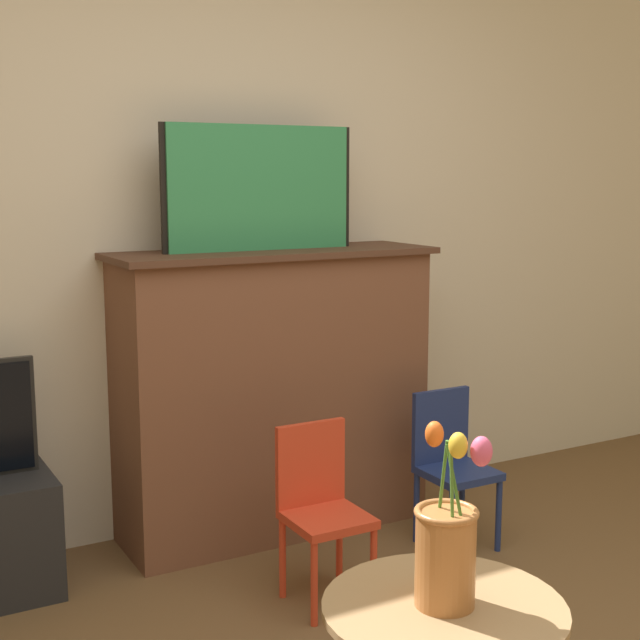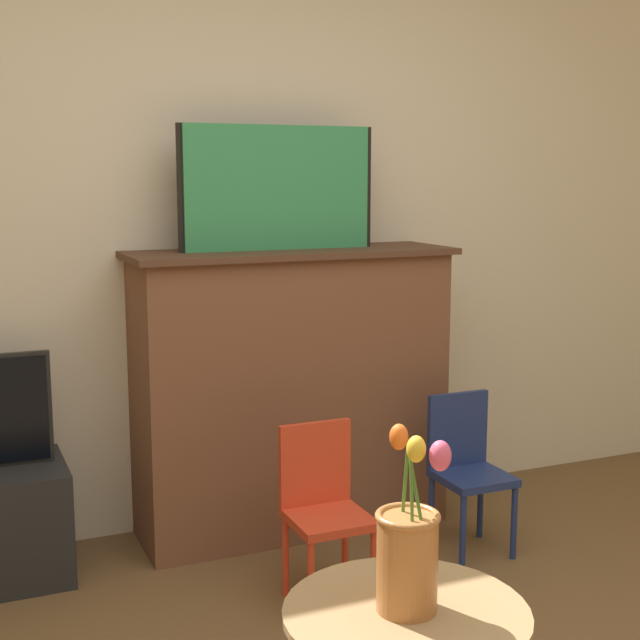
% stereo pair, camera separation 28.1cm
% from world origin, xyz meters
% --- Properties ---
extents(wall_back, '(8.00, 0.06, 2.70)m').
position_xyz_m(wall_back, '(0.00, 2.13, 1.35)').
color(wall_back, beige).
rests_on(wall_back, ground).
extents(fireplace_mantel, '(1.31, 0.44, 1.16)m').
position_xyz_m(fireplace_mantel, '(0.23, 1.90, 0.59)').
color(fireplace_mantel, brown).
rests_on(fireplace_mantel, ground).
extents(painting, '(0.81, 0.03, 0.49)m').
position_xyz_m(painting, '(0.18, 1.90, 1.41)').
color(painting, black).
rests_on(painting, fireplace_mantel).
extents(chair_red, '(0.26, 0.26, 0.61)m').
position_xyz_m(chair_red, '(0.09, 1.26, 0.35)').
color(chair_red, red).
rests_on(chair_red, ground).
extents(chair_blue, '(0.26, 0.26, 0.61)m').
position_xyz_m(chair_blue, '(0.78, 1.42, 0.35)').
color(chair_blue, navy).
rests_on(chair_blue, ground).
extents(vase_tulips, '(0.15, 0.18, 0.43)m').
position_xyz_m(vase_tulips, '(-0.14, 0.26, 0.62)').
color(vase_tulips, '#AD6B38').
rests_on(vase_tulips, side_table).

